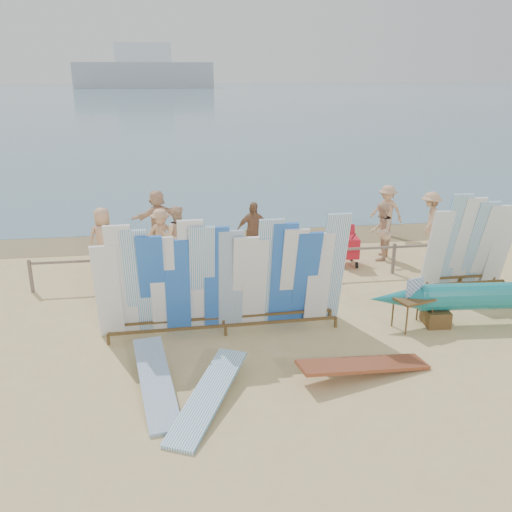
{
  "coord_description": "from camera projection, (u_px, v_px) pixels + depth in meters",
  "views": [
    {
      "loc": [
        -1.99,
        -11.0,
        5.58
      ],
      "look_at": [
        -0.15,
        2.0,
        1.07
      ],
      "focal_mm": 38.0,
      "sensor_mm": 36.0,
      "label": 1
    }
  ],
  "objects": [
    {
      "name": "flat_board_a",
      "position": [
        156.0,
        391.0,
        9.95
      ],
      "size": [
        0.98,
        2.74,
        0.42
      ],
      "primitive_type": "cube",
      "rotation": [
        0.13,
        0.0,
        0.16
      ],
      "color": "#7EA0C9",
      "rests_on": "ground"
    },
    {
      "name": "wet_sand_strip",
      "position": [
        239.0,
        237.0,
        19.13
      ],
      "size": [
        40.0,
        2.6,
        0.01
      ],
      "primitive_type": "cube",
      "color": "olive",
      "rests_on": "ground"
    },
    {
      "name": "flat_board_e",
      "position": [
        209.0,
        404.0,
        9.57
      ],
      "size": [
        1.64,
        2.68,
        0.36
      ],
      "primitive_type": "cube",
      "rotation": [
        0.11,
        0.0,
        -0.43
      ],
      "color": "white",
      "rests_on": "ground"
    },
    {
      "name": "beach_chair_right",
      "position": [
        293.0,
        258.0,
        16.17
      ],
      "size": [
        0.71,
        0.72,
        0.91
      ],
      "rotation": [
        0.0,
        0.0,
        0.26
      ],
      "color": "#B41321",
      "rests_on": "ground"
    },
    {
      "name": "beachgoer_extra_0",
      "position": [
        430.0,
        219.0,
        17.92
      ],
      "size": [
        1.01,
        1.27,
        1.83
      ],
      "primitive_type": "imported",
      "rotation": [
        0.0,
        0.0,
        4.2
      ],
      "color": "tan",
      "rests_on": "ground"
    },
    {
      "name": "ocean",
      "position": [
        184.0,
        94.0,
        132.23
      ],
      "size": [
        320.0,
        240.0,
        0.02
      ],
      "primitive_type": "cube",
      "color": "slate",
      "rests_on": "ground"
    },
    {
      "name": "beachgoer_2",
      "position": [
        176.0,
        235.0,
        16.22
      ],
      "size": [
        0.89,
        0.46,
        1.79
      ],
      "primitive_type": "imported",
      "rotation": [
        0.0,
        0.0,
        3.09
      ],
      "color": "beige",
      "rests_on": "ground"
    },
    {
      "name": "beachgoer_4",
      "position": [
        253.0,
        230.0,
        16.72
      ],
      "size": [
        1.11,
        0.61,
        1.79
      ],
      "primitive_type": "imported",
      "rotation": [
        0.0,
        0.0,
        0.15
      ],
      "color": "#8C6042",
      "rests_on": "ground"
    },
    {
      "name": "ground",
      "position": [
        275.0,
        328.0,
        12.38
      ],
      "size": [
        160.0,
        160.0,
        0.0
      ],
      "primitive_type": "plane",
      "color": "#D2B779",
      "rests_on": "ground"
    },
    {
      "name": "fence",
      "position": [
        256.0,
        259.0,
        14.99
      ],
      "size": [
        12.08,
        0.08,
        0.9
      ],
      "color": "#756358",
      "rests_on": "ground"
    },
    {
      "name": "beachgoer_9",
      "position": [
        387.0,
        211.0,
        19.01
      ],
      "size": [
        1.16,
        1.18,
        1.82
      ],
      "primitive_type": "imported",
      "rotation": [
        0.0,
        0.0,
        5.47
      ],
      "color": "tan",
      "rests_on": "ground"
    },
    {
      "name": "beachgoer_10",
      "position": [
        463.0,
        223.0,
        17.73
      ],
      "size": [
        0.44,
        0.99,
        1.68
      ],
      "primitive_type": "imported",
      "rotation": [
        0.0,
        0.0,
        1.59
      ],
      "color": "#8C6042",
      "rests_on": "ground"
    },
    {
      "name": "beachgoer_11",
      "position": [
        157.0,
        217.0,
        18.08
      ],
      "size": [
        1.74,
        1.42,
        1.86
      ],
      "primitive_type": "imported",
      "rotation": [
        0.0,
        0.0,
        3.73
      ],
      "color": "beige",
      "rests_on": "ground"
    },
    {
      "name": "beachgoer_3",
      "position": [
        161.0,
        235.0,
        16.49
      ],
      "size": [
        1.1,
        0.55,
        1.65
      ],
      "primitive_type": "imported",
      "rotation": [
        0.0,
        0.0,
        0.11
      ],
      "color": "tan",
      "rests_on": "ground"
    },
    {
      "name": "vendor_table",
      "position": [
        413.0,
        311.0,
        12.3
      ],
      "size": [
        1.06,
        0.89,
        1.2
      ],
      "rotation": [
        0.0,
        0.0,
        0.32
      ],
      "color": "brown",
      "rests_on": "ground"
    },
    {
      "name": "beachgoer_0",
      "position": [
        104.0,
        239.0,
        15.76
      ],
      "size": [
        1.01,
        0.75,
        1.86
      ],
      "primitive_type": "imported",
      "rotation": [
        0.0,
        0.0,
        3.54
      ],
      "color": "tan",
      "rests_on": "ground"
    },
    {
      "name": "stroller",
      "position": [
        348.0,
        250.0,
        16.27
      ],
      "size": [
        0.64,
        0.88,
        1.17
      ],
      "rotation": [
        0.0,
        0.0,
        -0.06
      ],
      "color": "#B41321",
      "rests_on": "ground"
    },
    {
      "name": "main_surfboard_rack",
      "position": [
        224.0,
        281.0,
        11.83
      ],
      "size": [
        5.48,
        0.9,
        2.72
      ],
      "rotation": [
        0.0,
        0.0,
        0.03
      ],
      "color": "brown",
      "rests_on": "ground"
    },
    {
      "name": "flat_board_c",
      "position": [
        363.0,
        374.0,
        10.5
      ],
      "size": [
        2.74,
        1.05,
        0.42
      ],
      "primitive_type": "cube",
      "rotation": [
        0.13,
        0.0,
        1.76
      ],
      "color": "brown",
      "rests_on": "ground"
    },
    {
      "name": "side_surfboard_rack",
      "position": [
        469.0,
        246.0,
        14.24
      ],
      "size": [
        2.36,
        0.79,
        2.7
      ],
      "rotation": [
        0.0,
        0.0,
        0.01
      ],
      "color": "brown",
      "rests_on": "ground"
    },
    {
      "name": "beach_chair_left",
      "position": [
        284.0,
        262.0,
        15.89
      ],
      "size": [
        0.61,
        0.63,
        0.86
      ],
      "rotation": [
        0.0,
        0.0,
        -0.13
      ],
      "color": "#B41321",
      "rests_on": "ground"
    },
    {
      "name": "distant_ship",
      "position": [
        144.0,
        71.0,
        177.6
      ],
      "size": [
        45.0,
        8.0,
        14.0
      ],
      "color": "#999EA3",
      "rests_on": "ocean"
    },
    {
      "name": "beachgoer_8",
      "position": [
        381.0,
        231.0,
        16.61
      ],
      "size": [
        0.81,
        0.97,
        1.8
      ],
      "primitive_type": "imported",
      "rotation": [
        0.0,
        0.0,
        4.18
      ],
      "color": "beige",
      "rests_on": "ground"
    }
  ]
}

